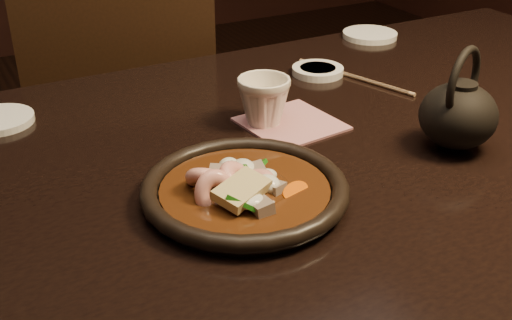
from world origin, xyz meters
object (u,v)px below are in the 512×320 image
chair (125,133)px  tea_cup (264,100)px  table (328,182)px  teapot (459,112)px  plate (245,191)px

chair → tea_cup: chair is taller
table → teapot: bearing=-36.8°
chair → teapot: size_ratio=5.98×
chair → table: bearing=113.8°
tea_cup → teapot: bearing=-44.6°
chair → plate: chair is taller
table → chair: chair is taller
table → tea_cup: (-0.06, 0.10, 0.12)m
plate → tea_cup: (0.13, 0.19, 0.03)m
teapot → tea_cup: bearing=111.2°
table → plate: 0.24m
table → plate: size_ratio=5.93×
chair → tea_cup: size_ratio=10.82×
chair → teapot: chair is taller
chair → tea_cup: (0.06, -0.59, 0.29)m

